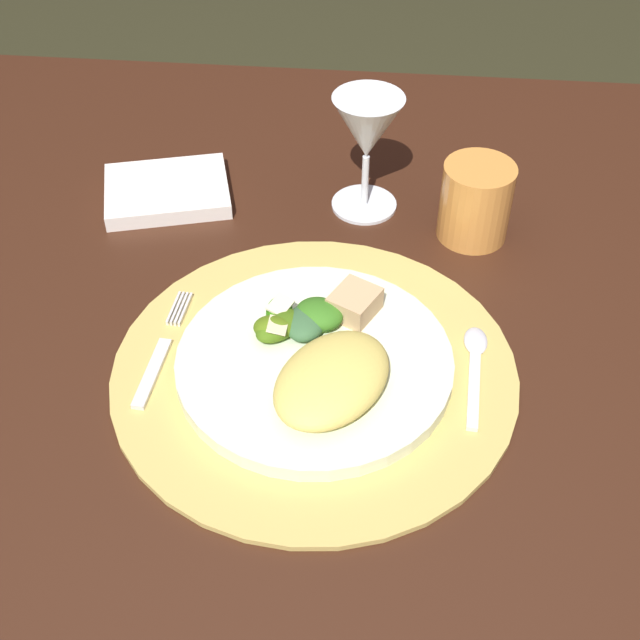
% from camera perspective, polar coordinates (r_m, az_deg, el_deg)
% --- Properties ---
extents(dining_table, '(1.24, 1.03, 0.76)m').
position_cam_1_polar(dining_table, '(0.93, 0.12, -5.44)').
color(dining_table, '#361C10').
rests_on(dining_table, ground).
extents(placemat, '(0.38, 0.38, 0.01)m').
position_cam_1_polar(placemat, '(0.79, -0.34, -3.40)').
color(placemat, tan).
rests_on(placemat, dining_table).
extents(dinner_plate, '(0.26, 0.26, 0.02)m').
position_cam_1_polar(dinner_plate, '(0.78, -0.35, -2.87)').
color(dinner_plate, silver).
rests_on(dinner_plate, placemat).
extents(pasta_serving, '(0.14, 0.15, 0.03)m').
position_cam_1_polar(pasta_serving, '(0.73, 0.81, -3.99)').
color(pasta_serving, '#DCC55D').
rests_on(pasta_serving, dinner_plate).
extents(salad_greens, '(0.10, 0.08, 0.02)m').
position_cam_1_polar(salad_greens, '(0.79, -1.57, -0.02)').
color(salad_greens, '#2E740F').
rests_on(salad_greens, dinner_plate).
extents(bread_piece, '(0.06, 0.06, 0.02)m').
position_cam_1_polar(bread_piece, '(0.81, 2.34, 1.14)').
color(bread_piece, tan).
rests_on(bread_piece, dinner_plate).
extents(fork, '(0.02, 0.15, 0.00)m').
position_cam_1_polar(fork, '(0.81, -10.65, -2.18)').
color(fork, silver).
rests_on(fork, placemat).
extents(spoon, '(0.02, 0.13, 0.01)m').
position_cam_1_polar(spoon, '(0.80, 10.36, -2.68)').
color(spoon, silver).
rests_on(spoon, placemat).
extents(napkin, '(0.16, 0.14, 0.02)m').
position_cam_1_polar(napkin, '(1.01, -10.24, 8.53)').
color(napkin, white).
rests_on(napkin, dining_table).
extents(wine_glass, '(0.08, 0.08, 0.14)m').
position_cam_1_polar(wine_glass, '(0.93, 3.19, 12.47)').
color(wine_glass, silver).
rests_on(wine_glass, dining_table).
extents(amber_tumbler, '(0.08, 0.08, 0.09)m').
position_cam_1_polar(amber_tumbler, '(0.93, 10.41, 7.83)').
color(amber_tumbler, '#D4883C').
rests_on(amber_tumbler, dining_table).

